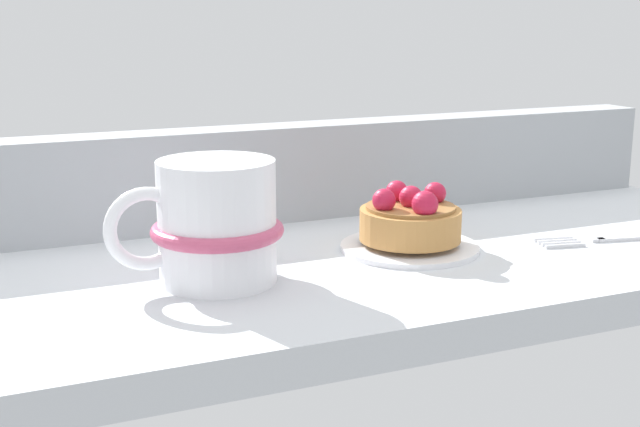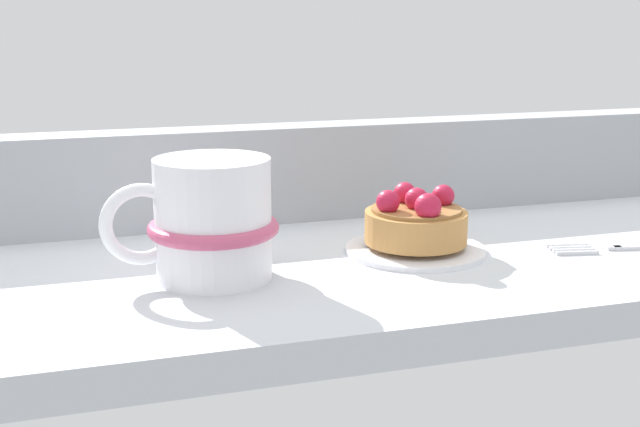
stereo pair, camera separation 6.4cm
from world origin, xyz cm
name	(u,v)px [view 1 (the left image)]	position (x,y,z in cm)	size (l,w,h in cm)	color
ground_plane	(353,271)	(0.00, 0.00, -1.32)	(79.57, 31.85, 2.64)	silver
window_rail_back	(289,172)	(0.00, 13.76, 4.33)	(77.98, 4.32, 8.67)	#9EA3A8
dessert_plate	(410,245)	(4.78, -0.58, 0.40)	(11.24, 11.24, 0.86)	white
raspberry_tart	(410,219)	(4.77, -0.62, 2.58)	(8.17, 8.17, 4.54)	#B77F42
coffee_mug	(214,223)	(-12.01, -2.24, 4.32)	(12.70, 9.45, 8.80)	white
dessert_fork	(625,237)	(22.86, -5.25, 0.30)	(15.97, 4.77, 0.60)	silver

